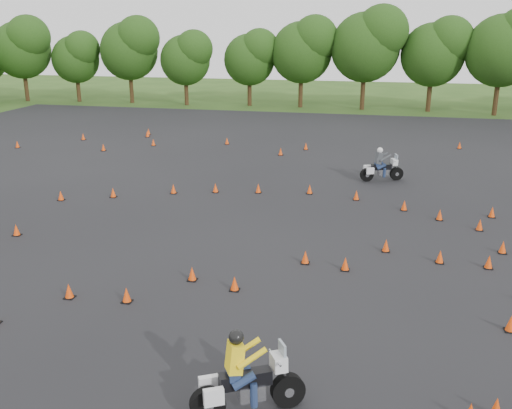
% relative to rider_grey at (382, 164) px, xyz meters
% --- Properties ---
extents(ground, '(140.00, 140.00, 0.00)m').
position_rel_rider_grey_xyz_m(ground, '(-4.88, -13.33, -0.92)').
color(ground, '#2D5119').
rests_on(ground, ground).
extents(asphalt_pad, '(62.00, 62.00, 0.00)m').
position_rel_rider_grey_xyz_m(asphalt_pad, '(-4.88, -7.33, -0.92)').
color(asphalt_pad, black).
rests_on(asphalt_pad, ground).
extents(treeline, '(87.10, 32.50, 10.87)m').
position_rel_rider_grey_xyz_m(treeline, '(-1.52, 21.71, 3.73)').
color(treeline, '#204112').
rests_on(treeline, ground).
extents(traffic_cones, '(36.40, 33.53, 0.45)m').
position_rel_rider_grey_xyz_m(traffic_cones, '(-4.83, -8.09, -0.69)').
color(traffic_cones, '#F2460A').
rests_on(traffic_cones, asphalt_pad).
extents(rider_grey, '(2.48, 1.54, 1.84)m').
position_rel_rider_grey_xyz_m(rider_grey, '(0.00, 0.00, 0.00)').
color(rider_grey, '#3A3D41').
rests_on(rider_grey, ground).
extents(rider_yellow, '(2.62, 1.90, 1.97)m').
position_rel_rider_grey_xyz_m(rider_yellow, '(-2.61, -20.35, 0.07)').
color(rider_yellow, yellow).
rests_on(rider_yellow, ground).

